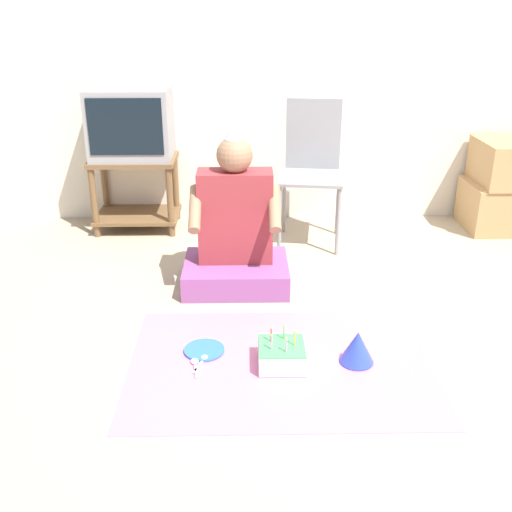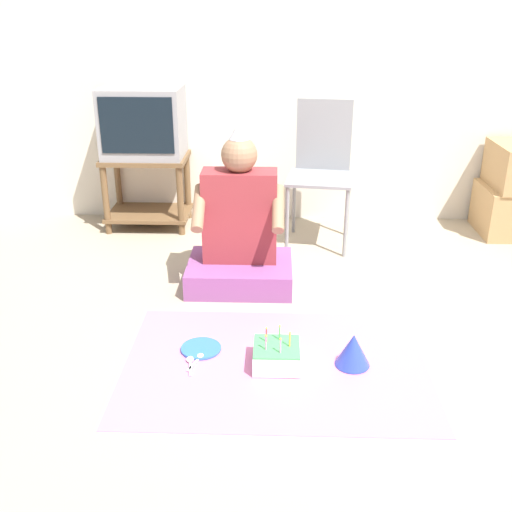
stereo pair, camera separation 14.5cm
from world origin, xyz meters
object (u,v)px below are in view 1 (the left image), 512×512
(folding_chair, at_px, (312,163))
(party_hat_blue, at_px, (357,347))
(cardboard_box_stack, at_px, (508,187))
(person_seated, at_px, (236,235))
(tv, at_px, (131,124))
(paper_plate, at_px, (204,350))
(birthday_cake, at_px, (282,355))

(folding_chair, distance_m, party_hat_blue, 1.60)
(folding_chair, xyz_separation_m, cardboard_box_stack, (1.39, 0.16, -0.22))
(cardboard_box_stack, bearing_deg, person_seated, -155.19)
(tv, xyz_separation_m, paper_plate, (0.56, -1.66, -0.72))
(birthday_cake, height_order, party_hat_blue, birthday_cake)
(tv, height_order, party_hat_blue, tv)
(party_hat_blue, bearing_deg, cardboard_box_stack, 51.86)
(cardboard_box_stack, height_order, birthday_cake, cardboard_box_stack)
(party_hat_blue, bearing_deg, tv, 125.32)
(tv, bearing_deg, paper_plate, -71.24)
(folding_chair, height_order, paper_plate, folding_chair)
(cardboard_box_stack, relative_size, person_seated, 0.68)
(cardboard_box_stack, xyz_separation_m, person_seated, (-1.88, -0.87, -0.01))
(cardboard_box_stack, height_order, party_hat_blue, cardboard_box_stack)
(tv, distance_m, party_hat_blue, 2.26)
(folding_chair, distance_m, person_seated, 0.89)
(party_hat_blue, xyz_separation_m, paper_plate, (-0.68, 0.10, -0.07))
(party_hat_blue, distance_m, paper_plate, 0.70)
(person_seated, bearing_deg, cardboard_box_stack, 24.81)
(cardboard_box_stack, xyz_separation_m, paper_plate, (-2.02, -1.60, -0.29))
(tv, xyz_separation_m, cardboard_box_stack, (2.58, -0.06, -0.44))
(person_seated, relative_size, party_hat_blue, 5.89)
(tv, distance_m, cardboard_box_stack, 2.62)
(folding_chair, bearing_deg, paper_plate, -113.67)
(person_seated, distance_m, paper_plate, 0.80)
(folding_chair, bearing_deg, person_seated, -124.81)
(folding_chair, bearing_deg, cardboard_box_stack, 6.76)
(folding_chair, distance_m, cardboard_box_stack, 1.42)
(folding_chair, height_order, cardboard_box_stack, folding_chair)
(folding_chair, relative_size, birthday_cake, 4.45)
(cardboard_box_stack, bearing_deg, paper_plate, -141.61)
(person_seated, bearing_deg, folding_chair, 55.19)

